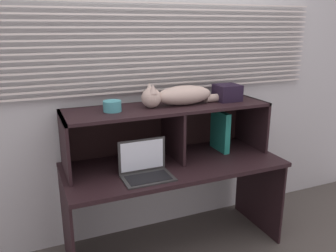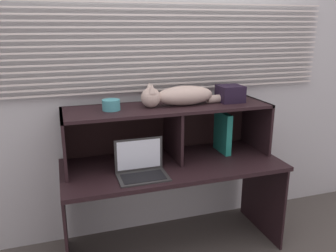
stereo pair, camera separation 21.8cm
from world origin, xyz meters
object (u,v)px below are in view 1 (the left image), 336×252
Objects in this scene: cat at (179,96)px; laptop at (146,169)px; book_stack at (135,160)px; storage_box at (227,93)px; small_basket at (112,106)px; binder_upright at (220,131)px.

cat is 2.23× the size of laptop.
cat is at bearing 35.00° from laptop.
storage_box is at bearing 0.04° from book_stack.
storage_box reaches higher than small_basket.
laptop is (-0.35, -0.25, -0.42)m from cat.
small_basket is (-0.14, 0.25, 0.38)m from laptop.
laptop is at bearing -160.91° from binder_upright.
binder_upright is 0.90m from small_basket.
book_stack is 0.44m from small_basket.
laptop is 0.48m from small_basket.
binder_upright is (0.71, 0.25, 0.11)m from laptop.
cat is 0.57m from book_stack.
cat is 2.96× the size of book_stack.
book_stack is at bearing -179.95° from binder_upright.
binder_upright is at bearing 0.05° from book_stack.
small_basket is at bearing 180.00° from cat.
binder_upright is 1.28× the size of book_stack.
small_basket reaches higher than binder_upright.
binder_upright is at bearing 19.09° from laptop.
laptop reaches higher than book_stack.
cat is at bearing -180.00° from binder_upright.
laptop is at bearing -91.04° from book_stack.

